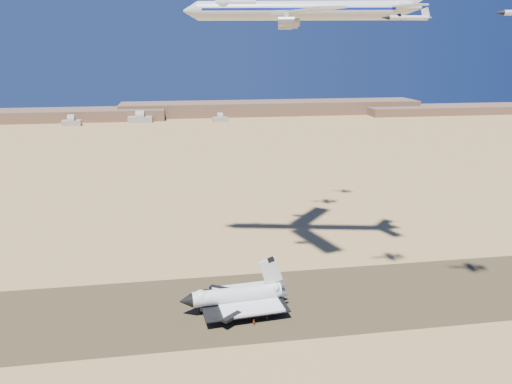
{
  "coord_description": "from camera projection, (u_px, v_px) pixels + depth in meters",
  "views": [
    {
      "loc": [
        -16.68,
        -159.28,
        88.06
      ],
      "look_at": [
        10.49,
        8.0,
        39.69
      ],
      "focal_mm": 35.0,
      "sensor_mm": 36.0,
      "label": 1
    }
  ],
  "objects": [
    {
      "name": "carrier_747",
      "position": [
        290.0,
        10.0,
        189.22
      ],
      "size": [
        90.78,
        68.72,
        22.55
      ],
      "rotation": [
        0.0,
        0.0,
        -0.2
      ],
      "color": "silver"
    },
    {
      "name": "hangars",
      "position": [
        137.0,
        119.0,
        620.84
      ],
      "size": [
        200.5,
        29.5,
        30.0
      ],
      "color": "#A09D8E",
      "rests_on": "ground"
    },
    {
      "name": "shuttle",
      "position": [
        236.0,
        297.0,
        174.21
      ],
      "size": [
        38.31,
        25.79,
        18.82
      ],
      "rotation": [
        0.0,
        0.0,
        0.1
      ],
      "color": "white",
      "rests_on": "runway"
    },
    {
      "name": "chase_jet_a",
      "position": [
        407.0,
        18.0,
        155.01
      ],
      "size": [
        15.88,
        8.46,
        3.95
      ],
      "rotation": [
        0.0,
        0.0,
        -0.03
      ],
      "color": "silver"
    },
    {
      "name": "chase_jet_c",
      "position": [
        320.0,
        17.0,
        232.32
      ],
      "size": [
        16.28,
        9.07,
        4.07
      ],
      "rotation": [
        0.0,
        0.0,
        -0.16
      ],
      "color": "silver"
    },
    {
      "name": "ridgeline",
      "position": [
        235.0,
        111.0,
        686.39
      ],
      "size": [
        960.0,
        90.0,
        18.0
      ],
      "color": "brown",
      "rests_on": "ground"
    },
    {
      "name": "runway",
      "position": [
        231.0,
        306.0,
        177.91
      ],
      "size": [
        600.0,
        50.0,
        0.06
      ],
      "primitive_type": "cube",
      "color": "#4E4127",
      "rests_on": "ground"
    },
    {
      "name": "ground",
      "position": [
        231.0,
        306.0,
        177.92
      ],
      "size": [
        1200.0,
        1200.0,
        0.0
      ],
      "primitive_type": "plane",
      "color": "tan",
      "rests_on": "ground"
    },
    {
      "name": "crew_c",
      "position": [
        267.0,
        318.0,
        168.45
      ],
      "size": [
        0.88,
        1.08,
        1.64
      ],
      "primitive_type": "imported",
      "rotation": [
        0.0,
        0.0,
        2.06
      ],
      "color": "#C7420B",
      "rests_on": "runway"
    },
    {
      "name": "chase_jet_d",
      "position": [
        343.0,
        10.0,
        251.08
      ],
      "size": [
        13.43,
        7.88,
        3.43
      ],
      "rotation": [
        0.0,
        0.0,
        -0.33
      ],
      "color": "silver"
    },
    {
      "name": "crew_b",
      "position": [
        254.0,
        322.0,
        165.57
      ],
      "size": [
        0.9,
        1.06,
        1.9
      ],
      "primitive_type": "imported",
      "rotation": [
        0.0,
        0.0,
        2.05
      ],
      "color": "#C7420B",
      "rests_on": "runway"
    },
    {
      "name": "crew_a",
      "position": [
        257.0,
        317.0,
        168.93
      ],
      "size": [
        0.59,
        0.72,
        1.71
      ],
      "primitive_type": "imported",
      "rotation": [
        0.0,
        0.0,
        1.24
      ],
      "color": "#C7420B",
      "rests_on": "runway"
    }
  ]
}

